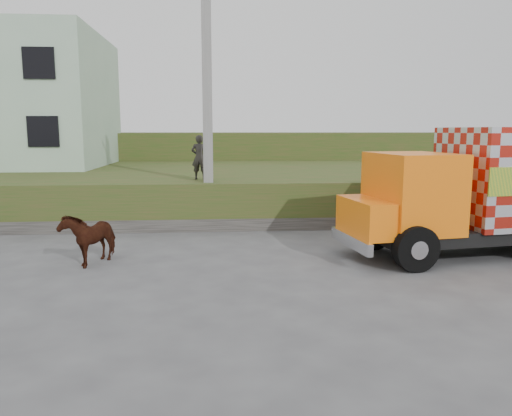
{
  "coord_description": "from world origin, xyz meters",
  "views": [
    {
      "loc": [
        -0.72,
        -11.35,
        3.13
      ],
      "look_at": [
        0.2,
        0.4,
        1.3
      ],
      "focal_mm": 35.0,
      "sensor_mm": 36.0,
      "label": 1
    }
  ],
  "objects": [
    {
      "name": "ground",
      "position": [
        0.0,
        0.0,
        0.0
      ],
      "size": [
        120.0,
        120.0,
        0.0
      ],
      "primitive_type": "plane",
      "color": "#474749",
      "rests_on": "ground"
    },
    {
      "name": "embankment",
      "position": [
        0.0,
        10.0,
        0.75
      ],
      "size": [
        40.0,
        12.0,
        1.5
      ],
      "primitive_type": "cube",
      "color": "#2E4E1A",
      "rests_on": "ground"
    },
    {
      "name": "embankment_far",
      "position": [
        0.0,
        22.0,
        1.5
      ],
      "size": [
        40.0,
        12.0,
        3.0
      ],
      "primitive_type": "cube",
      "color": "#2E4E1A",
      "rests_on": "ground"
    },
    {
      "name": "retaining_strip",
      "position": [
        -2.0,
        4.2,
        0.2
      ],
      "size": [
        16.0,
        0.5,
        0.4
      ],
      "primitive_type": "cube",
      "color": "#595651",
      "rests_on": "ground"
    },
    {
      "name": "utility_pole",
      "position": [
        -1.0,
        4.6,
        4.08
      ],
      "size": [
        1.2,
        0.3,
        8.0
      ],
      "color": "gray",
      "rests_on": "ground"
    },
    {
      "name": "cargo_truck",
      "position": [
        6.42,
        0.69,
        1.66
      ],
      "size": [
        7.45,
        3.36,
        3.21
      ],
      "rotation": [
        0.0,
        0.0,
        0.14
      ],
      "color": "black",
      "rests_on": "ground"
    },
    {
      "name": "cow",
      "position": [
        -3.76,
        0.53,
        0.63
      ],
      "size": [
        1.23,
        1.64,
        1.26
      ],
      "primitive_type": "imported",
      "rotation": [
        0.0,
        0.0,
        -0.42
      ],
      "color": "black",
      "rests_on": "ground"
    },
    {
      "name": "pedestrian",
      "position": [
        -1.31,
        5.54,
        2.25
      ],
      "size": [
        0.59,
        0.44,
        1.49
      ],
      "primitive_type": "imported",
      "rotation": [
        0.0,
        0.0,
        2.99
      ],
      "color": "#2B2926",
      "rests_on": "embankment"
    }
  ]
}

